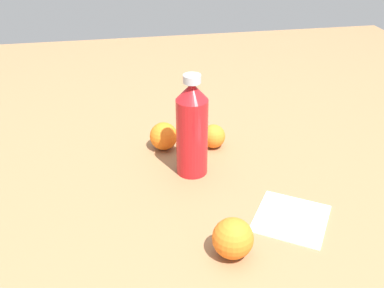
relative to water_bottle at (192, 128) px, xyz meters
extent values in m
plane|color=olive|center=(-0.02, -0.01, -0.12)|extent=(2.40, 2.40, 0.00)
cylinder|color=red|center=(0.00, 0.00, -0.02)|extent=(0.08, 0.08, 0.20)
cone|color=red|center=(0.00, 0.00, 0.10)|extent=(0.08, 0.08, 0.04)
cylinder|color=#B2B7BF|center=(0.00, 0.00, 0.13)|extent=(0.04, 0.04, 0.02)
sphere|color=orange|center=(0.08, 0.11, -0.09)|extent=(0.07, 0.07, 0.07)
sphere|color=orange|center=(0.03, -0.31, -0.08)|extent=(0.08, 0.08, 0.08)
sphere|color=orange|center=(-0.06, 0.13, -0.09)|extent=(0.08, 0.08, 0.08)
cube|color=white|center=(0.18, -0.22, -0.12)|extent=(0.21, 0.21, 0.01)
camera|label=1|loc=(-0.17, -0.95, 0.51)|focal=42.14mm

